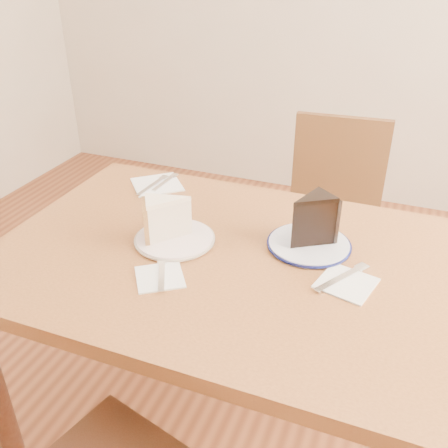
{
  "coord_description": "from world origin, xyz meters",
  "views": [
    {
      "loc": [
        0.36,
        -0.98,
        1.44
      ],
      "look_at": [
        -0.04,
        0.06,
        0.8
      ],
      "focal_mm": 40.0,
      "sensor_mm": 36.0,
      "label": 1
    }
  ],
  "objects_px": {
    "carrot_cake": "(170,219)",
    "plate_cream": "(175,239)",
    "chair_far": "(330,222)",
    "chocolate_cake": "(309,223)",
    "plate_navy": "(309,244)",
    "table": "(232,286)"
  },
  "relations": [
    {
      "from": "table",
      "to": "carrot_cake",
      "type": "height_order",
      "value": "carrot_cake"
    },
    {
      "from": "chair_far",
      "to": "chocolate_cake",
      "type": "bearing_deg",
      "value": 89.16
    },
    {
      "from": "plate_navy",
      "to": "carrot_cake",
      "type": "height_order",
      "value": "carrot_cake"
    },
    {
      "from": "plate_navy",
      "to": "carrot_cake",
      "type": "bearing_deg",
      "value": -164.29
    },
    {
      "from": "table",
      "to": "chocolate_cake",
      "type": "bearing_deg",
      "value": 32.44
    },
    {
      "from": "plate_cream",
      "to": "carrot_cake",
      "type": "xyz_separation_m",
      "value": [
        -0.01,
        0.01,
        0.05
      ]
    },
    {
      "from": "chair_far",
      "to": "plate_cream",
      "type": "bearing_deg",
      "value": 64.34
    },
    {
      "from": "plate_navy",
      "to": "table",
      "type": "bearing_deg",
      "value": -147.45
    },
    {
      "from": "table",
      "to": "chair_far",
      "type": "xyz_separation_m",
      "value": [
        0.13,
        0.74,
        -0.17
      ]
    },
    {
      "from": "table",
      "to": "plate_cream",
      "type": "relative_size",
      "value": 5.97
    },
    {
      "from": "plate_navy",
      "to": "chocolate_cake",
      "type": "distance_m",
      "value": 0.06
    },
    {
      "from": "table",
      "to": "chair_far",
      "type": "height_order",
      "value": "chair_far"
    },
    {
      "from": "table",
      "to": "plate_cream",
      "type": "xyz_separation_m",
      "value": [
        -0.16,
        0.01,
        0.1
      ]
    },
    {
      "from": "carrot_cake",
      "to": "plate_cream",
      "type": "bearing_deg",
      "value": 38.79
    },
    {
      "from": "chair_far",
      "to": "plate_cream",
      "type": "distance_m",
      "value": 0.84
    },
    {
      "from": "plate_cream",
      "to": "plate_navy",
      "type": "relative_size",
      "value": 0.98
    },
    {
      "from": "chair_far",
      "to": "plate_cream",
      "type": "relative_size",
      "value": 4.28
    },
    {
      "from": "chair_far",
      "to": "chocolate_cake",
      "type": "xyz_separation_m",
      "value": [
        0.04,
        -0.64,
        0.34
      ]
    },
    {
      "from": "plate_cream",
      "to": "carrot_cake",
      "type": "bearing_deg",
      "value": 160.25
    },
    {
      "from": "plate_navy",
      "to": "chocolate_cake",
      "type": "bearing_deg",
      "value": -143.11
    },
    {
      "from": "plate_cream",
      "to": "plate_navy",
      "type": "bearing_deg",
      "value": 17.15
    },
    {
      "from": "chair_far",
      "to": "plate_navy",
      "type": "relative_size",
      "value": 4.19
    }
  ]
}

